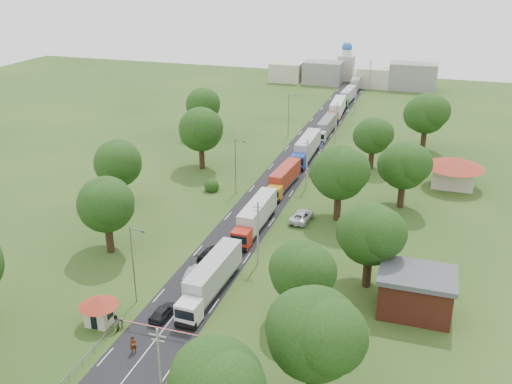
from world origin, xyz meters
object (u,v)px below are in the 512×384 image
at_px(info_sign, 321,149).
at_px(truck_0, 211,278).
at_px(pedestrian_near, 133,345).
at_px(car_lane_front, 164,312).
at_px(car_lane_mid, 195,273).
at_px(boom_barrier, 147,326).
at_px(guard_booth, 99,307).

bearing_deg(info_sign, truck_0, -93.28).
relative_size(info_sign, pedestrian_near, 2.13).
bearing_deg(car_lane_front, car_lane_mid, -83.55).
xyz_separation_m(boom_barrier, pedestrian_near, (0.25, -3.50, 0.07)).
xyz_separation_m(truck_0, pedestrian_near, (-3.41, -12.85, -1.24)).
height_order(boom_barrier, car_lane_front, car_lane_front).
relative_size(guard_booth, pedestrian_near, 2.28).
xyz_separation_m(truck_0, car_lane_front, (-3.30, -6.18, -1.47)).
relative_size(guard_booth, truck_0, 0.29).
height_order(car_lane_front, car_lane_mid, car_lane_mid).
distance_m(car_lane_front, car_lane_mid, 8.84).
bearing_deg(guard_booth, car_lane_mid, 62.68).
bearing_deg(truck_0, info_sign, 86.72).
relative_size(boom_barrier, car_lane_front, 2.15).
xyz_separation_m(info_sign, car_lane_front, (-6.20, -56.84, -2.27)).
distance_m(guard_booth, pedestrian_near, 7.13).
bearing_deg(info_sign, car_lane_front, -96.23).
height_order(car_lane_mid, pedestrian_near, pedestrian_near).
bearing_deg(info_sign, pedestrian_near, -95.67).
xyz_separation_m(truck_0, car_lane_mid, (-3.30, 2.65, -1.45)).
xyz_separation_m(guard_booth, info_sign, (12.40, 60.00, 0.84)).
bearing_deg(car_lane_mid, pedestrian_near, 87.63).
height_order(guard_booth, car_lane_front, guard_booth).
relative_size(truck_0, car_lane_front, 3.51).
bearing_deg(truck_0, pedestrian_near, -104.85).
xyz_separation_m(guard_booth, truck_0, (9.50, 9.35, 0.04)).
distance_m(guard_booth, car_lane_mid, 13.58).
relative_size(boom_barrier, info_sign, 2.25).
bearing_deg(car_lane_front, pedestrian_near, 95.51).
distance_m(truck_0, car_lane_mid, 4.47).
relative_size(boom_barrier, guard_booth, 2.10).
height_order(guard_booth, pedestrian_near, guard_booth).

